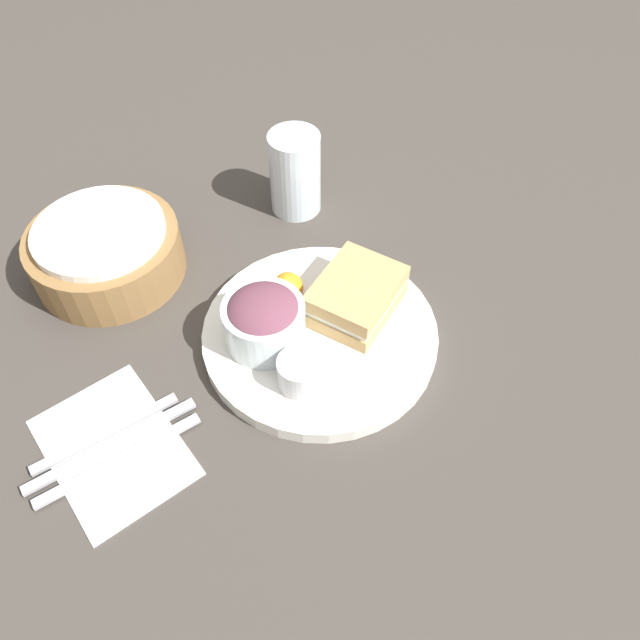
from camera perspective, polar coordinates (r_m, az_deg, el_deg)
name	(u,v)px	position (r m, az deg, el deg)	size (l,w,h in m)	color
ground_plane	(320,340)	(0.80, 0.00, -1.80)	(4.00, 4.00, 0.00)	#3D3833
plate	(320,335)	(0.79, 0.00, -1.36)	(0.30, 0.30, 0.02)	white
sandwich	(358,297)	(0.79, 3.48, 2.08)	(0.14, 0.13, 0.05)	tan
salad_bowl	(264,319)	(0.75, -5.15, 0.10)	(0.10, 0.10, 0.07)	silver
dressing_cup	(300,372)	(0.72, -1.84, -4.82)	(0.05, 0.05, 0.04)	#B7B7BC
orange_wedge	(287,288)	(0.81, -3.01, 2.97)	(0.04, 0.04, 0.04)	orange
drink_glass	(295,173)	(0.94, -2.29, 13.27)	(0.08, 0.08, 0.13)	silver
bread_basket	(106,251)	(0.90, -18.99, 5.98)	(0.20, 0.20, 0.08)	olive
napkin	(113,447)	(0.75, -18.39, -10.95)	(0.13, 0.18, 0.00)	white
fork	(118,457)	(0.74, -17.97, -11.85)	(0.19, 0.01, 0.01)	#B2B2B7
knife	(112,445)	(0.75, -18.47, -10.78)	(0.20, 0.01, 0.01)	#B2B2B7
spoon	(106,433)	(0.76, -18.96, -9.74)	(0.17, 0.01, 0.01)	#B2B2B7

